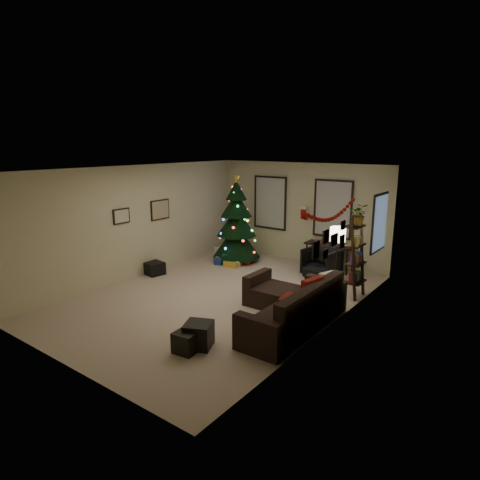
% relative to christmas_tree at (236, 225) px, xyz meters
% --- Properties ---
extents(floor, '(7.00, 7.00, 0.00)m').
position_rel_christmas_tree_xyz_m(floor, '(1.39, -2.46, -1.01)').
color(floor, '#C7AF97').
rests_on(floor, ground).
extents(ceiling, '(7.00, 7.00, 0.00)m').
position_rel_christmas_tree_xyz_m(ceiling, '(1.39, -2.46, 1.69)').
color(ceiling, white).
rests_on(ceiling, floor).
extents(wall_back, '(5.00, 0.00, 5.00)m').
position_rel_christmas_tree_xyz_m(wall_back, '(1.39, 1.04, 0.34)').
color(wall_back, beige).
rests_on(wall_back, floor).
extents(wall_front, '(5.00, 0.00, 5.00)m').
position_rel_christmas_tree_xyz_m(wall_front, '(1.39, -5.96, 0.34)').
color(wall_front, beige).
rests_on(wall_front, floor).
extents(wall_left, '(0.00, 7.00, 7.00)m').
position_rel_christmas_tree_xyz_m(wall_left, '(-1.11, -2.46, 0.34)').
color(wall_left, beige).
rests_on(wall_left, floor).
extents(wall_right, '(0.00, 7.00, 7.00)m').
position_rel_christmas_tree_xyz_m(wall_right, '(3.89, -2.46, 0.34)').
color(wall_right, beige).
rests_on(wall_right, floor).
extents(window_back_left, '(1.05, 0.06, 1.50)m').
position_rel_christmas_tree_xyz_m(window_back_left, '(0.44, 1.01, 0.54)').
color(window_back_left, '#728CB2').
rests_on(window_back_left, wall_back).
extents(window_back_right, '(1.05, 0.06, 1.50)m').
position_rel_christmas_tree_xyz_m(window_back_right, '(2.34, 1.01, 0.54)').
color(window_back_right, '#728CB2').
rests_on(window_back_right, wall_back).
extents(window_right_wall, '(0.06, 0.90, 1.30)m').
position_rel_christmas_tree_xyz_m(window_right_wall, '(3.86, 0.09, 0.49)').
color(window_right_wall, '#728CB2').
rests_on(window_right_wall, wall_right).
extents(christmas_tree, '(1.31, 1.31, 2.44)m').
position_rel_christmas_tree_xyz_m(christmas_tree, '(0.00, 0.00, 0.00)').
color(christmas_tree, black).
rests_on(christmas_tree, floor).
extents(presents, '(1.30, 0.89, 0.30)m').
position_rel_christmas_tree_xyz_m(presents, '(-0.01, -0.27, -0.89)').
color(presents, gold).
rests_on(presents, floor).
extents(sofa, '(1.78, 2.60, 0.84)m').
position_rel_christmas_tree_xyz_m(sofa, '(3.25, -2.66, -0.73)').
color(sofa, black).
rests_on(sofa, floor).
extents(pillow_red_a, '(0.16, 0.42, 0.40)m').
position_rel_christmas_tree_xyz_m(pillow_red_a, '(3.60, -3.49, -0.37)').
color(pillow_red_a, maroon).
rests_on(pillow_red_a, sofa).
extents(pillow_red_b, '(0.23, 0.50, 0.48)m').
position_rel_christmas_tree_xyz_m(pillow_red_b, '(3.60, -2.56, -0.37)').
color(pillow_red_b, maroon).
rests_on(pillow_red_b, sofa).
extents(pillow_cream, '(0.25, 0.42, 0.41)m').
position_rel_christmas_tree_xyz_m(pillow_cream, '(3.60, -1.92, -0.38)').
color(pillow_cream, beige).
rests_on(pillow_cream, sofa).
extents(ottoman_near, '(0.56, 0.56, 0.40)m').
position_rel_christmas_tree_xyz_m(ottoman_near, '(2.51, -4.36, -0.81)').
color(ottoman_near, black).
rests_on(ottoman_near, floor).
extents(ottoman_far, '(0.39, 0.39, 0.33)m').
position_rel_christmas_tree_xyz_m(ottoman_far, '(2.48, -4.60, -0.84)').
color(ottoman_far, black).
rests_on(ottoman_far, floor).
extents(desk, '(1.26, 0.45, 0.68)m').
position_rel_christmas_tree_xyz_m(desk, '(2.42, 0.76, -0.41)').
color(desk, black).
rests_on(desk, floor).
extents(desk_chair, '(0.78, 0.74, 0.72)m').
position_rel_christmas_tree_xyz_m(desk_chair, '(2.52, 0.11, -0.65)').
color(desk_chair, black).
rests_on(desk_chair, floor).
extents(bookshelf, '(0.30, 0.52, 1.77)m').
position_rel_christmas_tree_xyz_m(bookshelf, '(3.69, -0.73, -0.15)').
color(bookshelf, black).
rests_on(bookshelf, floor).
extents(potted_plant, '(0.64, 0.59, 0.58)m').
position_rel_christmas_tree_xyz_m(potted_plant, '(3.69, -0.77, 0.85)').
color(potted_plant, '#4C4C4C').
rests_on(potted_plant, bookshelf).
extents(floor_lamp, '(0.32, 0.32, 1.51)m').
position_rel_christmas_tree_xyz_m(floor_lamp, '(3.34, -0.96, 0.25)').
color(floor_lamp, black).
rests_on(floor_lamp, floor).
extents(art_map, '(0.04, 0.60, 0.50)m').
position_rel_christmas_tree_xyz_m(art_map, '(-1.09, -1.76, 0.55)').
color(art_map, black).
rests_on(art_map, wall_left).
extents(art_abstract, '(0.04, 0.45, 0.35)m').
position_rel_christmas_tree_xyz_m(art_abstract, '(-1.09, -2.96, 0.55)').
color(art_abstract, black).
rests_on(art_abstract, wall_left).
extents(gallery, '(0.03, 1.25, 0.54)m').
position_rel_christmas_tree_xyz_m(gallery, '(3.87, -2.53, 0.56)').
color(gallery, black).
rests_on(gallery, wall_right).
extents(garland, '(0.08, 1.90, 0.30)m').
position_rel_christmas_tree_xyz_m(garland, '(3.84, -2.48, 1.06)').
color(garland, '#A5140C').
rests_on(garland, wall_right).
extents(stocking_left, '(0.20, 0.05, 0.36)m').
position_rel_christmas_tree_xyz_m(stocking_left, '(1.25, 1.12, 0.41)').
color(stocking_left, '#990F0C').
rests_on(stocking_left, wall_back).
extents(stocking_right, '(0.20, 0.05, 0.36)m').
position_rel_christmas_tree_xyz_m(stocking_right, '(1.58, 0.87, 0.39)').
color(stocking_right, '#990F0C').
rests_on(stocking_right, wall_back).
extents(storage_bin, '(0.68, 0.52, 0.31)m').
position_rel_christmas_tree_xyz_m(storage_bin, '(-1.01, -2.19, -0.85)').
color(storage_bin, black).
rests_on(storage_bin, floor).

